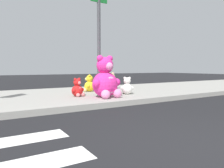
{
  "coord_description": "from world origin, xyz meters",
  "views": [
    {
      "loc": [
        -2.19,
        -1.61,
        1.02
      ],
      "look_at": [
        0.99,
        3.6,
        0.55
      ],
      "focal_mm": 34.64,
      "sensor_mm": 36.0,
      "label": 1
    }
  ],
  "objects_px": {
    "plush_red": "(78,89)",
    "sign_pole": "(99,41)",
    "plush_tan": "(111,84)",
    "plush_pink_large": "(106,81)",
    "plush_white": "(127,87)",
    "plush_yellow": "(89,85)"
  },
  "relations": [
    {
      "from": "plush_yellow",
      "to": "plush_white",
      "type": "bearing_deg",
      "value": -61.73
    },
    {
      "from": "sign_pole",
      "to": "plush_pink_large",
      "type": "relative_size",
      "value": 2.62
    },
    {
      "from": "sign_pole",
      "to": "plush_tan",
      "type": "distance_m",
      "value": 1.61
    },
    {
      "from": "plush_tan",
      "to": "plush_red",
      "type": "xyz_separation_m",
      "value": [
        -1.37,
        -0.35,
        -0.06
      ]
    },
    {
      "from": "sign_pole",
      "to": "plush_red",
      "type": "relative_size",
      "value": 5.73
    },
    {
      "from": "plush_white",
      "to": "plush_yellow",
      "type": "bearing_deg",
      "value": 118.27
    },
    {
      "from": "plush_red",
      "to": "sign_pole",
      "type": "bearing_deg",
      "value": -2.32
    },
    {
      "from": "plush_yellow",
      "to": "plush_white",
      "type": "height_order",
      "value": "plush_yellow"
    },
    {
      "from": "plush_pink_large",
      "to": "plush_white",
      "type": "height_order",
      "value": "plush_pink_large"
    },
    {
      "from": "sign_pole",
      "to": "plush_tan",
      "type": "xyz_separation_m",
      "value": [
        0.66,
        0.38,
        -1.42
      ]
    },
    {
      "from": "plush_tan",
      "to": "plush_white",
      "type": "xyz_separation_m",
      "value": [
        0.22,
        -0.67,
        -0.05
      ]
    },
    {
      "from": "plush_yellow",
      "to": "plush_tan",
      "type": "xyz_separation_m",
      "value": [
        0.51,
        -0.68,
        0.03
      ]
    },
    {
      "from": "plush_pink_large",
      "to": "plush_yellow",
      "type": "distance_m",
      "value": 1.69
    },
    {
      "from": "plush_pink_large",
      "to": "plush_red",
      "type": "relative_size",
      "value": 2.18
    },
    {
      "from": "plush_yellow",
      "to": "plush_red",
      "type": "height_order",
      "value": "plush_yellow"
    },
    {
      "from": "sign_pole",
      "to": "plush_white",
      "type": "distance_m",
      "value": 1.74
    },
    {
      "from": "plush_yellow",
      "to": "plush_red",
      "type": "distance_m",
      "value": 1.35
    },
    {
      "from": "plush_pink_large",
      "to": "plush_yellow",
      "type": "xyz_separation_m",
      "value": [
        0.25,
        1.65,
        -0.24
      ]
    },
    {
      "from": "sign_pole",
      "to": "plush_tan",
      "type": "bearing_deg",
      "value": 30.15
    },
    {
      "from": "plush_pink_large",
      "to": "plush_white",
      "type": "xyz_separation_m",
      "value": [
        0.97,
        0.3,
        -0.26
      ]
    },
    {
      "from": "sign_pole",
      "to": "plush_white",
      "type": "height_order",
      "value": "sign_pole"
    },
    {
      "from": "plush_yellow",
      "to": "plush_white",
      "type": "distance_m",
      "value": 1.54
    }
  ]
}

